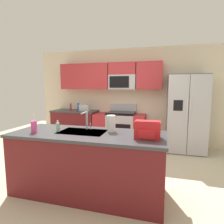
# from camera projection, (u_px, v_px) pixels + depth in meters

# --- Properties ---
(ground_plane) EXTENTS (9.00, 9.00, 0.00)m
(ground_plane) POSITION_uv_depth(u_px,v_px,m) (104.00, 174.00, 3.37)
(ground_plane) COLOR beige
(ground_plane) RESTS_ON ground
(kitchen_wall_unit) EXTENTS (5.20, 0.43, 2.60)m
(kitchen_wall_unit) POSITION_uv_depth(u_px,v_px,m) (121.00, 90.00, 5.21)
(kitchen_wall_unit) COLOR beige
(kitchen_wall_unit) RESTS_ON ground
(back_counter) EXTENTS (1.26, 0.63, 0.90)m
(back_counter) POSITION_uv_depth(u_px,v_px,m) (75.00, 126.00, 5.41)
(back_counter) COLOR maroon
(back_counter) RESTS_ON ground
(range_oven) EXTENTS (1.36, 0.61, 1.10)m
(range_oven) POSITION_uv_depth(u_px,v_px,m) (120.00, 129.00, 5.07)
(range_oven) COLOR #B7BABF
(range_oven) RESTS_ON ground
(refrigerator) EXTENTS (0.90, 0.76, 1.85)m
(refrigerator) POSITION_uv_depth(u_px,v_px,m) (186.00, 113.00, 4.51)
(refrigerator) COLOR #4C4F54
(refrigerator) RESTS_ON ground
(island_counter) EXTENTS (2.20, 0.86, 0.90)m
(island_counter) POSITION_uv_depth(u_px,v_px,m) (88.00, 163.00, 2.74)
(island_counter) COLOR maroon
(island_counter) RESTS_ON ground
(toaster) EXTENTS (0.28, 0.16, 0.18)m
(toaster) POSITION_uv_depth(u_px,v_px,m) (85.00, 108.00, 5.21)
(toaster) COLOR #B7BABF
(toaster) RESTS_ON back_counter
(pepper_mill) EXTENTS (0.05, 0.05, 0.19)m
(pepper_mill) POSITION_uv_depth(u_px,v_px,m) (71.00, 107.00, 5.37)
(pepper_mill) COLOR #B2332D
(pepper_mill) RESTS_ON back_counter
(bottle_blue) EXTENTS (0.06, 0.06, 0.22)m
(bottle_blue) POSITION_uv_depth(u_px,v_px,m) (78.00, 107.00, 5.29)
(bottle_blue) COLOR blue
(bottle_blue) RESTS_ON back_counter
(sink_faucet) EXTENTS (0.09, 0.21, 0.28)m
(sink_faucet) POSITION_uv_depth(u_px,v_px,m) (86.00, 119.00, 2.87)
(sink_faucet) COLOR #B7BABF
(sink_faucet) RESTS_ON island_counter
(drink_cup_pink) EXTENTS (0.08, 0.08, 0.29)m
(drink_cup_pink) POSITION_uv_depth(u_px,v_px,m) (34.00, 127.00, 2.70)
(drink_cup_pink) COLOR #EA4C93
(drink_cup_pink) RESTS_ON island_counter
(soap_dispenser) EXTENTS (0.06, 0.06, 0.17)m
(soap_dispenser) POSITION_uv_depth(u_px,v_px,m) (58.00, 127.00, 2.75)
(soap_dispenser) COLOR #A5D8B2
(soap_dispenser) RESTS_ON island_counter
(paper_towel_roll) EXTENTS (0.12, 0.12, 0.24)m
(paper_towel_roll) POSITION_uv_depth(u_px,v_px,m) (111.00, 123.00, 2.75)
(paper_towel_roll) COLOR white
(paper_towel_roll) RESTS_ON island_counter
(backpack) EXTENTS (0.32, 0.22, 0.23)m
(backpack) POSITION_uv_depth(u_px,v_px,m) (148.00, 129.00, 2.37)
(backpack) COLOR red
(backpack) RESTS_ON island_counter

